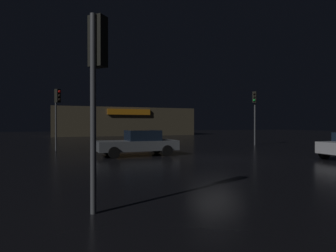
{
  "coord_description": "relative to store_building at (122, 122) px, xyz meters",
  "views": [
    {
      "loc": [
        -7.74,
        -12.88,
        1.81
      ],
      "look_at": [
        -0.12,
        6.34,
        1.66
      ],
      "focal_mm": 30.41,
      "sensor_mm": 36.0,
      "label": 1
    }
  ],
  "objects": [
    {
      "name": "car_far",
      "position": [
        -5.9,
        -30.83,
        -1.46
      ],
      "size": [
        4.53,
        1.99,
        1.45
      ],
      "color": "slate",
      "rests_on": "ground"
    },
    {
      "name": "traffic_signal_opposite",
      "position": [
        5.5,
        -26.72,
        1.18
      ],
      "size": [
        0.43,
        0.41,
        4.57
      ],
      "color": "#595B60",
      "rests_on": "ground"
    },
    {
      "name": "ground_plane",
      "position": [
        -2.59,
        -33.68,
        -2.18
      ],
      "size": [
        120.0,
        120.0,
        0.0
      ],
      "primitive_type": "plane",
      "color": "black"
    },
    {
      "name": "traffic_signal_cross_right",
      "position": [
        -9.53,
        -40.61,
        0.82
      ],
      "size": [
        0.42,
        0.42,
        4.02
      ],
      "color": "#595B60",
      "rests_on": "ground"
    },
    {
      "name": "traffic_signal_cross_left",
      "position": [
        -10.21,
        -26.01,
        0.99
      ],
      "size": [
        0.42,
        0.42,
        4.16
      ],
      "color": "#595B60",
      "rests_on": "ground"
    },
    {
      "name": "store_building",
      "position": [
        0.0,
        0.0,
        0.0
      ],
      "size": [
        21.91,
        9.33,
        4.36
      ],
      "color": "brown",
      "rests_on": "ground"
    }
  ]
}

